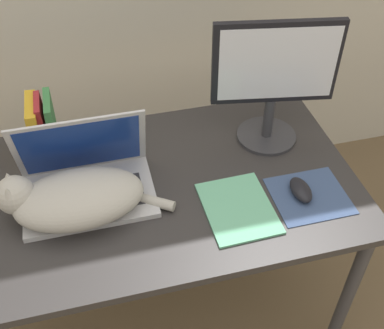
# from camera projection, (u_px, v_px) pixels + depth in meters

# --- Properties ---
(desk) EXTENTS (1.33, 0.74, 0.73)m
(desk) POSITION_uv_depth(u_px,v_px,m) (149.00, 203.00, 1.57)
(desk) COLOR #2D2B2B
(desk) RESTS_ON ground_plane
(laptop) EXTENTS (0.40, 0.26, 0.27)m
(laptop) POSITION_uv_depth(u_px,v_px,m) (87.00, 181.00, 1.47)
(laptop) COLOR #B7B7BC
(laptop) RESTS_ON desk
(cat) EXTENTS (0.51, 0.23, 0.15)m
(cat) POSITION_uv_depth(u_px,v_px,m) (73.00, 198.00, 1.39)
(cat) COLOR #B2ADA3
(cat) RESTS_ON desk
(external_monitor) EXTENTS (0.40, 0.21, 0.44)m
(external_monitor) POSITION_uv_depth(u_px,v_px,m) (274.00, 79.00, 1.53)
(external_monitor) COLOR #333338
(external_monitor) RESTS_ON desk
(mousepad) EXTENTS (0.23, 0.21, 0.00)m
(mousepad) POSITION_uv_depth(u_px,v_px,m) (309.00, 196.00, 1.49)
(mousepad) COLOR #384C75
(mousepad) RESTS_ON desk
(computer_mouse) EXTENTS (0.06, 0.11, 0.04)m
(computer_mouse) POSITION_uv_depth(u_px,v_px,m) (301.00, 190.00, 1.48)
(computer_mouse) COLOR black
(computer_mouse) RESTS_ON mousepad
(book_row) EXTENTS (0.09, 0.16, 0.21)m
(book_row) POSITION_uv_depth(u_px,v_px,m) (42.00, 127.00, 1.58)
(book_row) COLOR gold
(book_row) RESTS_ON desk
(notepad) EXTENTS (0.21, 0.26, 0.01)m
(notepad) POSITION_uv_depth(u_px,v_px,m) (238.00, 208.00, 1.45)
(notepad) COLOR #6BBC93
(notepad) RESTS_ON desk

